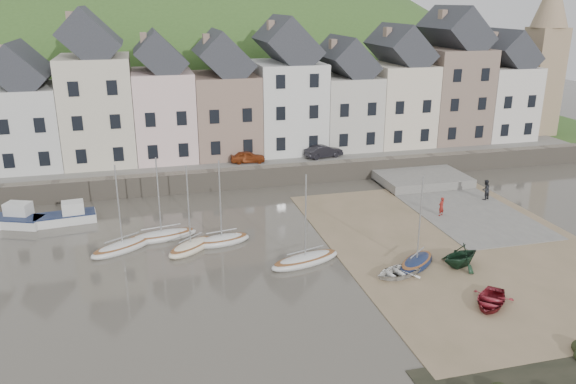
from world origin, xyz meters
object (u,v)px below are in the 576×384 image
object	(u,v)px
rowboat_green	(461,255)
person_red	(441,206)
rowboat_white	(397,272)
car_left	(248,157)
rowboat_red	(490,300)
sailboat_0	(162,236)
person_dark	(485,190)
car_right	(324,151)

from	to	relation	value
rowboat_green	person_red	xyz separation A→B (m)	(3.26, 8.43, 0.04)
rowboat_white	car_left	size ratio (longest dim) A/B	0.91
rowboat_white	rowboat_red	distance (m)	5.81
rowboat_red	rowboat_green	bearing A→B (deg)	122.56
sailboat_0	rowboat_white	world-z (taller)	sailboat_0
rowboat_red	car_left	xyz separation A→B (m)	(-8.68, 27.25, 1.77)
person_red	person_dark	distance (m)	6.11
person_red	sailboat_0	bearing A→B (deg)	-27.70
rowboat_green	rowboat_red	size ratio (longest dim) A/B	0.94
rowboat_green	rowboat_red	xyz separation A→B (m)	(-0.97, -4.89, -0.45)
rowboat_red	person_red	bearing A→B (deg)	116.18
car_left	car_right	bearing A→B (deg)	-84.66
sailboat_0	car_right	bearing A→B (deg)	38.24
rowboat_green	sailboat_0	bearing A→B (deg)	-135.30
rowboat_red	person_red	size ratio (longest dim) A/B	2.08
rowboat_green	car_left	distance (m)	24.39
rowboat_red	car_right	distance (m)	27.33
sailboat_0	rowboat_green	bearing A→B (deg)	-27.15
rowboat_red	car_left	size ratio (longest dim) A/B	0.96
rowboat_white	person_dark	size ratio (longest dim) A/B	1.71
rowboat_green	person_dark	xyz separation A→B (m)	(8.82, 10.97, 0.16)
rowboat_green	car_right	world-z (taller)	car_right
rowboat_white	person_red	size ratio (longest dim) A/B	1.97
rowboat_green	car_left	world-z (taller)	car_left
person_red	car_right	distance (m)	14.97
person_red	person_dark	bearing A→B (deg)	179.56
rowboat_white	person_red	distance (m)	11.73
rowboat_red	person_red	xyz separation A→B (m)	(4.23, 13.32, 0.49)
rowboat_white	rowboat_red	bearing A→B (deg)	25.18
person_dark	car_left	bearing A→B (deg)	-55.32
rowboat_green	person_dark	bearing A→B (deg)	123.06
rowboat_green	car_left	size ratio (longest dim) A/B	0.90
rowboat_white	rowboat_green	distance (m)	4.58
car_left	sailboat_0	bearing A→B (deg)	151.14
person_red	rowboat_white	bearing A→B (deg)	23.21
rowboat_white	car_left	distance (m)	23.30
rowboat_red	car_right	world-z (taller)	car_right
rowboat_white	rowboat_green	xyz separation A→B (m)	(4.54, 0.30, 0.47)
sailboat_0	car_right	world-z (taller)	sailboat_0
rowboat_green	car_right	bearing A→B (deg)	167.07
rowboat_red	car_right	size ratio (longest dim) A/B	0.84
rowboat_white	sailboat_0	bearing A→B (deg)	-137.84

